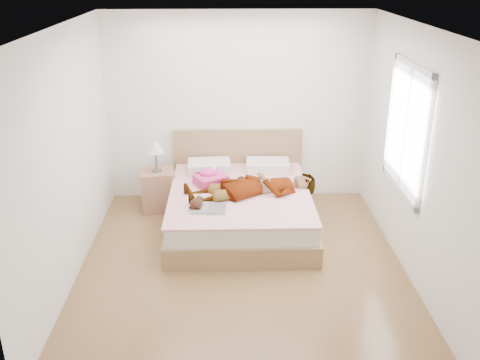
% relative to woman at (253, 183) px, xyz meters
% --- Properties ---
extents(ground, '(4.00, 4.00, 0.00)m').
position_rel_woman_xyz_m(ground, '(-0.16, -0.93, -0.63)').
color(ground, '#4B2C17').
rests_on(ground, ground).
extents(woman, '(1.80, 1.03, 0.23)m').
position_rel_woman_xyz_m(woman, '(0.00, 0.00, 0.00)').
color(woman, white).
rests_on(woman, bed).
extents(hair, '(0.52, 0.58, 0.07)m').
position_rel_woman_xyz_m(hair, '(-0.57, 0.45, -0.08)').
color(hair, black).
rests_on(hair, bed).
extents(phone, '(0.07, 0.10, 0.05)m').
position_rel_woman_xyz_m(phone, '(-0.50, 0.40, 0.06)').
color(phone, silver).
rests_on(phone, bed).
extents(room_shell, '(4.00, 4.00, 4.00)m').
position_rel_woman_xyz_m(room_shell, '(1.61, -0.63, 0.87)').
color(room_shell, white).
rests_on(room_shell, ground).
extents(bed, '(1.80, 2.08, 1.00)m').
position_rel_woman_xyz_m(bed, '(-0.16, 0.11, -0.35)').
color(bed, brown).
rests_on(bed, ground).
extents(towel, '(0.48, 0.45, 0.20)m').
position_rel_woman_xyz_m(towel, '(-0.54, 0.25, -0.04)').
color(towel, '#D53981').
rests_on(towel, bed).
extents(magazine, '(0.49, 0.35, 0.03)m').
position_rel_woman_xyz_m(magazine, '(-0.55, -0.49, -0.11)').
color(magazine, silver).
rests_on(magazine, bed).
extents(coffee_mug, '(0.12, 0.09, 0.09)m').
position_rel_woman_xyz_m(coffee_mug, '(-0.22, -0.23, -0.07)').
color(coffee_mug, white).
rests_on(coffee_mug, bed).
extents(plush_toy, '(0.20, 0.25, 0.13)m').
position_rel_woman_xyz_m(plush_toy, '(-0.68, -0.46, -0.05)').
color(plush_toy, '#321C0E').
rests_on(plush_toy, bed).
extents(nightstand, '(0.52, 0.48, 0.98)m').
position_rel_woman_xyz_m(nightstand, '(-1.27, 0.63, -0.30)').
color(nightstand, '#8E5E41').
rests_on(nightstand, ground).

